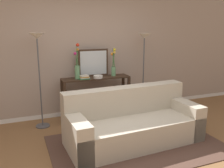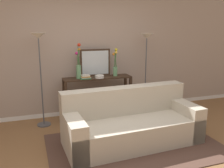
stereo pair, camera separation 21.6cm
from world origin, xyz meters
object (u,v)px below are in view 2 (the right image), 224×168
at_px(wall_mirror, 95,63).
at_px(vase_short_flowers, 115,64).
at_px(floor_lamp_left, 39,54).
at_px(book_row_under_console, 78,116).
at_px(vase_tall_flowers, 79,66).
at_px(fruit_bowl, 99,77).
at_px(book_stack, 86,77).
at_px(console_table, 98,90).
at_px(floor_lamp_right, 146,51).
at_px(couch, 131,124).

height_order(wall_mirror, vase_short_flowers, vase_short_flowers).
distance_m(floor_lamp_left, book_row_under_console, 1.50).
xyz_separation_m(vase_tall_flowers, fruit_bowl, (0.40, -0.09, -0.23)).
relative_size(vase_short_flowers, book_stack, 2.80).
bearing_deg(vase_short_flowers, vase_tall_flowers, -178.42).
bearing_deg(console_table, floor_lamp_right, -5.37).
bearing_deg(book_row_under_console, console_table, -0.00).
bearing_deg(floor_lamp_left, console_table, 5.01).
bearing_deg(vase_tall_flowers, floor_lamp_right, -3.43).
bearing_deg(floor_lamp_left, vase_tall_flowers, 6.68).
distance_m(wall_mirror, vase_short_flowers, 0.42).
xyz_separation_m(floor_lamp_right, book_row_under_console, (-1.46, 0.10, -1.30)).
xyz_separation_m(console_table, fruit_bowl, (0.01, -0.10, 0.30)).
distance_m(console_table, floor_lamp_left, 1.37).
bearing_deg(couch, fruit_bowl, 99.16).
xyz_separation_m(floor_lamp_left, wall_mirror, (1.11, 0.24, -0.25)).
distance_m(couch, fruit_bowl, 1.34).
relative_size(couch, floor_lamp_left, 1.27).
xyz_separation_m(couch, book_row_under_console, (-0.63, 1.30, -0.26)).
bearing_deg(couch, book_row_under_console, 115.74).
bearing_deg(floor_lamp_left, vase_short_flowers, 4.06).
height_order(floor_lamp_left, floor_lamp_right, floor_lamp_left).
xyz_separation_m(floor_lamp_right, wall_mirror, (-1.04, 0.24, -0.22)).
relative_size(vase_tall_flowers, book_stack, 3.38).
bearing_deg(book_stack, floor_lamp_left, -179.42).
bearing_deg(fruit_bowl, wall_mirror, 93.57).
xyz_separation_m(book_stack, book_row_under_console, (-0.15, 0.09, -0.84)).
height_order(couch, fruit_bowl, fruit_bowl).
bearing_deg(floor_lamp_right, book_stack, 179.62).
height_order(couch, book_row_under_console, couch).
height_order(floor_lamp_left, book_stack, floor_lamp_left).
height_order(console_table, floor_lamp_left, floor_lamp_left).
distance_m(vase_tall_flowers, book_row_under_console, 1.06).
bearing_deg(floor_lamp_right, console_table, 174.63).
distance_m(couch, console_table, 1.34).
bearing_deg(fruit_bowl, vase_short_flowers, 16.62).
xyz_separation_m(floor_lamp_left, vase_short_flowers, (1.50, 0.11, -0.28)).
relative_size(couch, vase_short_flowers, 3.84).
bearing_deg(vase_tall_flowers, wall_mirror, 21.97).
distance_m(console_table, vase_tall_flowers, 0.65).
xyz_separation_m(vase_tall_flowers, book_stack, (0.12, -0.08, -0.22)).
relative_size(floor_lamp_right, vase_short_flowers, 2.99).
distance_m(floor_lamp_left, fruit_bowl, 1.23).
relative_size(console_table, vase_tall_flowers, 2.00).
distance_m(floor_lamp_right, fruit_bowl, 1.13).
relative_size(floor_lamp_left, fruit_bowl, 9.65).
distance_m(fruit_bowl, book_stack, 0.28).
height_order(floor_lamp_left, vase_tall_flowers, floor_lamp_left).
bearing_deg(floor_lamp_right, fruit_bowl, -179.67).
xyz_separation_m(console_table, vase_tall_flowers, (-0.39, -0.01, 0.53)).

